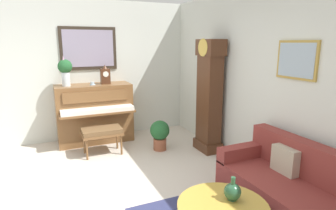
{
  "coord_description": "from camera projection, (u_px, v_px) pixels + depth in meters",
  "views": [
    {
      "loc": [
        3.3,
        -0.54,
        1.96
      ],
      "look_at": [
        -0.49,
        1.14,
        1.03
      ],
      "focal_mm": 29.85,
      "sensor_mm": 36.0,
      "label": 1
    }
  ],
  "objects": [
    {
      "name": "mantel_clock",
      "position": [
        105.0,
        75.0,
        5.5
      ],
      "size": [
        0.13,
        0.18,
        0.38
      ],
      "color": "#4C2B19",
      "rests_on": "piano"
    },
    {
      "name": "flower_vase",
      "position": [
        65.0,
        69.0,
        5.18
      ],
      "size": [
        0.26,
        0.26,
        0.58
      ],
      "color": "silver",
      "rests_on": "piano"
    },
    {
      "name": "coffee_table",
      "position": [
        223.0,
        208.0,
        2.68
      ],
      "size": [
        0.88,
        0.88,
        0.44
      ],
      "color": "gold",
      "rests_on": "ground_plane"
    },
    {
      "name": "grandfather_clock",
      "position": [
        209.0,
        99.0,
        5.02
      ],
      "size": [
        0.52,
        0.34,
        2.03
      ],
      "color": "#4C2B19",
      "rests_on": "ground_plane"
    },
    {
      "name": "wall_left",
      "position": [
        74.0,
        71.0,
        5.6
      ],
      "size": [
        0.13,
        4.9,
        2.8
      ],
      "color": "silver",
      "rests_on": "ground_plane"
    },
    {
      "name": "wall_back",
      "position": [
        258.0,
        80.0,
        4.21
      ],
      "size": [
        5.3,
        0.13,
        2.8
      ],
      "color": "silver",
      "rests_on": "ground_plane"
    },
    {
      "name": "couch",
      "position": [
        298.0,
        194.0,
        3.11
      ],
      "size": [
        1.9,
        0.8,
        0.84
      ],
      "color": "maroon",
      "rests_on": "ground_plane"
    },
    {
      "name": "piano",
      "position": [
        95.0,
        113.0,
        5.57
      ],
      "size": [
        0.87,
        1.44,
        1.16
      ],
      "color": "brown",
      "rests_on": "ground_plane"
    },
    {
      "name": "ground_plane",
      "position": [
        103.0,
        202.0,
        3.6
      ],
      "size": [
        6.4,
        6.0,
        0.1
      ],
      "primitive_type": "cube",
      "color": "beige"
    },
    {
      "name": "potted_plant",
      "position": [
        160.0,
        133.0,
        5.17
      ],
      "size": [
        0.36,
        0.36,
        0.56
      ],
      "color": "#935138",
      "rests_on": "ground_plane"
    },
    {
      "name": "green_jug",
      "position": [
        233.0,
        191.0,
        2.74
      ],
      "size": [
        0.17,
        0.17,
        0.24
      ],
      "color": "#234C33",
      "rests_on": "coffee_table"
    },
    {
      "name": "piano_bench",
      "position": [
        102.0,
        132.0,
        4.95
      ],
      "size": [
        0.42,
        0.7,
        0.48
      ],
      "color": "brown",
      "rests_on": "ground_plane"
    },
    {
      "name": "teacup",
      "position": [
        92.0,
        84.0,
        5.4
      ],
      "size": [
        0.12,
        0.12,
        0.06
      ],
      "color": "#ADC6D6",
      "rests_on": "piano"
    }
  ]
}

